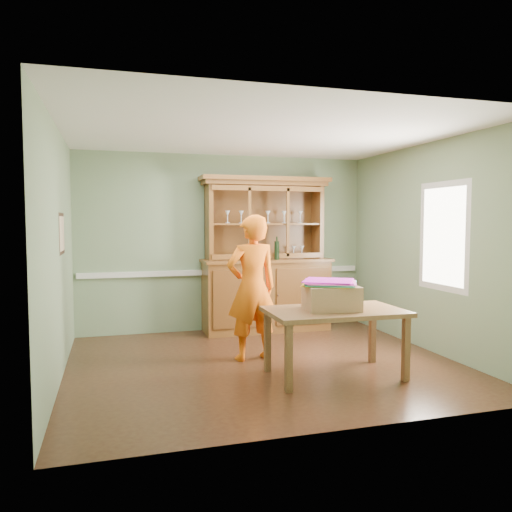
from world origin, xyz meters
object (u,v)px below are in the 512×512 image
object	(u,v)px
china_hutch	(266,277)
person	(252,288)
dining_table	(335,317)
cardboard_box	(331,298)

from	to	relation	value
china_hutch	person	distance (m)	1.66
dining_table	person	bearing A→B (deg)	128.57
china_hutch	dining_table	world-z (taller)	china_hutch
cardboard_box	person	size ratio (longest dim) A/B	0.32
cardboard_box	dining_table	bearing A→B (deg)	3.54
dining_table	cardboard_box	xyz separation A→B (m)	(-0.04, -0.00, 0.22)
dining_table	cardboard_box	bearing A→B (deg)	-175.64
china_hutch	person	world-z (taller)	china_hutch
cardboard_box	person	distance (m)	1.09
cardboard_box	china_hutch	bearing A→B (deg)	89.74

